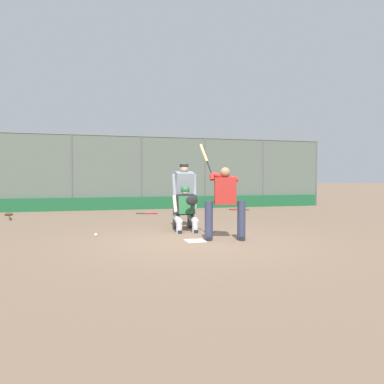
# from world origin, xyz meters

# --- Properties ---
(ground_plane) EXTENTS (160.00, 160.00, 0.00)m
(ground_plane) POSITION_xyz_m (0.00, 0.00, 0.00)
(ground_plane) COLOR #7A604C
(home_plate_marker) EXTENTS (0.43, 0.43, 0.01)m
(home_plate_marker) POSITION_xyz_m (0.00, 0.00, 0.01)
(home_plate_marker) COLOR white
(home_plate_marker) RESTS_ON ground_plane
(backstop_fence) EXTENTS (17.99, 0.08, 3.29)m
(backstop_fence) POSITION_xyz_m (0.00, -8.86, 1.73)
(backstop_fence) COLOR #515651
(backstop_fence) RESTS_ON ground_plane
(padding_wall) EXTENTS (17.56, 0.18, 0.55)m
(padding_wall) POSITION_xyz_m (0.00, -8.76, 0.28)
(padding_wall) COLOR #19512D
(padding_wall) RESTS_ON ground_plane
(bleachers_beyond) EXTENTS (12.54, 3.05, 1.80)m
(bleachers_beyond) POSITION_xyz_m (2.34, -11.72, 0.59)
(bleachers_beyond) COLOR slate
(bleachers_beyond) RESTS_ON ground_plane
(batter_at_plate) EXTENTS (0.90, 0.82, 2.19)m
(batter_at_plate) POSITION_xyz_m (-0.67, 0.07, 0.89)
(batter_at_plate) COLOR #2D334C
(batter_at_plate) RESTS_ON ground_plane
(catcher_behind_plate) EXTENTS (0.64, 0.76, 1.21)m
(catcher_behind_plate) POSITION_xyz_m (-0.15, -1.38, 0.63)
(catcher_behind_plate) COLOR #B7B7BC
(catcher_behind_plate) RESTS_ON ground_plane
(umpire_home) EXTENTS (0.73, 0.44, 1.79)m
(umpire_home) POSITION_xyz_m (-0.27, -2.10, 0.97)
(umpire_home) COLOR #4C4C51
(umpire_home) RESTS_ON ground_plane
(spare_bat_near_backstop) EXTENTS (0.72, 0.57, 0.07)m
(spare_bat_near_backstop) POSITION_xyz_m (-3.87, -7.15, 0.03)
(spare_bat_near_backstop) COLOR black
(spare_bat_near_backstop) RESTS_ON ground_plane
(spare_bat_by_padding) EXTENTS (0.27, 0.90, 0.07)m
(spare_bat_by_padding) POSITION_xyz_m (4.85, -5.81, 0.03)
(spare_bat_by_padding) COLOR black
(spare_bat_by_padding) RESTS_ON ground_plane
(spare_bat_third_base_side) EXTENTS (0.82, 0.14, 0.07)m
(spare_bat_third_base_side) POSITION_xyz_m (0.00, -6.44, 0.03)
(spare_bat_third_base_side) COLOR black
(spare_bat_third_base_side) RESTS_ON ground_plane
(fielding_glove_on_dirt) EXTENTS (0.30, 0.23, 0.11)m
(fielding_glove_on_dirt) POSITION_xyz_m (5.18, -7.26, 0.05)
(fielding_glove_on_dirt) COLOR #56331E
(fielding_glove_on_dirt) RESTS_ON ground_plane
(baseball_loose) EXTENTS (0.07, 0.07, 0.07)m
(baseball_loose) POSITION_xyz_m (2.12, -1.27, 0.04)
(baseball_loose) COLOR white
(baseball_loose) RESTS_ON ground_plane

